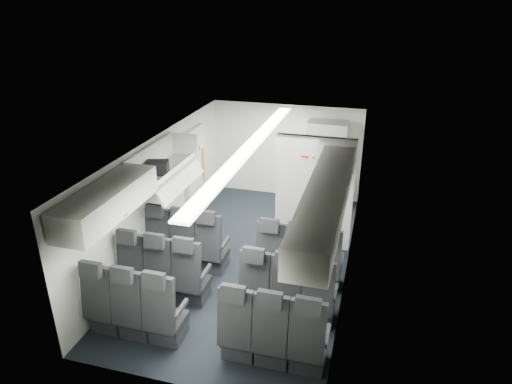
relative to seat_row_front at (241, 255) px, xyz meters
The scene contains 14 objects.
cabin_shell 0.90m from the seat_row_front, 90.00° to the left, with size 3.41×6.01×2.16m.
seat_row_front is the anchor object (origin of this frame).
seat_row_mid 0.90m from the seat_row_front, 90.00° to the right, with size 3.33×0.56×1.24m.
seat_row_rear 1.80m from the seat_row_front, 90.00° to the right, with size 3.33×0.56×1.24m.
overhead_bin_left_rear 2.50m from the seat_row_front, 133.68° to the right, with size 0.53×1.80×0.40m.
overhead_bin_left_front_open 1.98m from the seat_row_front, 168.87° to the left, with size 0.64×1.70×0.72m.
overhead_bin_right_rear 2.50m from the seat_row_front, 46.32° to the right, with size 0.53×1.80×0.40m.
overhead_bin_right_front 2.04m from the seat_row_front, 11.46° to the left, with size 0.53×1.70×0.40m.
bulkhead_partition 1.79m from the seat_row_front, 53.69° to the left, with size 1.40×0.15×2.13m.
galley_unit 3.43m from the seat_row_front, 73.72° to the left, with size 0.85×0.52×1.90m.
boarding_door 2.71m from the seat_row_front, 128.16° to the left, with size 0.12×1.27×1.86m.
flight_attendant 2.19m from the seat_row_front, 78.49° to the left, with size 0.58×0.38×1.59m, color black.
carry_on_bag 1.99m from the seat_row_front, behind, with size 0.35×0.25×0.21m, color black.
papers 2.24m from the seat_row_front, 73.25° to the left, with size 0.21×0.02×0.15m, color white.
Camera 1 is at (1.97, -6.76, 4.41)m, focal length 32.00 mm.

